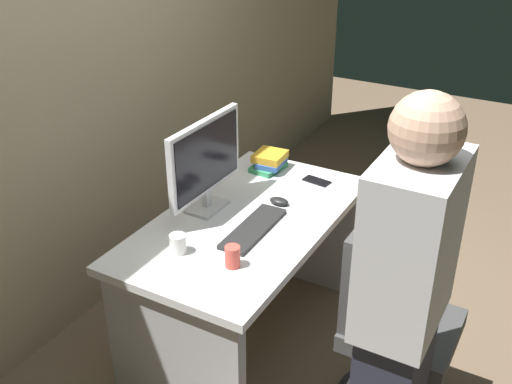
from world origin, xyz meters
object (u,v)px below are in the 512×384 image
object	(u,v)px
desk	(247,257)
person_at_desk	(400,321)
keyboard	(253,228)
cup_by_monitor	(178,244)
book_stack	(270,161)
monitor	(206,160)
cup_near_keyboard	(232,257)
mouse	(279,201)
office_chair	(389,331)
cell_phone	(317,181)

from	to	relation	value
desk	person_at_desk	size ratio (longest dim) A/B	0.83
keyboard	cup_by_monitor	distance (m)	0.37
book_stack	keyboard	bearing A→B (deg)	-158.48
monitor	cup_near_keyboard	size ratio (longest dim) A/B	5.68
desk	monitor	size ratio (longest dim) A/B	2.52
mouse	monitor	bearing A→B (deg)	126.16
office_chair	monitor	size ratio (longest dim) A/B	1.74
office_chair	desk	bearing A→B (deg)	82.03
monitor	cell_phone	distance (m)	0.68
office_chair	person_at_desk	distance (m)	0.60
book_stack	cell_phone	xyz separation A→B (m)	(-0.01, -0.29, -0.04)
desk	cup_near_keyboard	world-z (taller)	cup_near_keyboard
keyboard	mouse	distance (m)	0.28
mouse	cup_by_monitor	size ratio (longest dim) A/B	1.15
keyboard	mouse	bearing A→B (deg)	1.10
desk	keyboard	xyz separation A→B (m)	(-0.09, -0.08, 0.24)
desk	cup_near_keyboard	bearing A→B (deg)	-158.30
monitor	mouse	size ratio (longest dim) A/B	5.40
cup_near_keyboard	book_stack	xyz separation A→B (m)	(0.90, 0.31, 0.00)
office_chair	book_stack	xyz separation A→B (m)	(0.63, 0.92, 0.34)
office_chair	cell_phone	distance (m)	0.93
mouse	cup_near_keyboard	bearing A→B (deg)	-172.29
desk	cell_phone	size ratio (longest dim) A/B	9.46
cup_by_monitor	cup_near_keyboard	bearing A→B (deg)	-84.35
mouse	cell_phone	distance (m)	0.32
person_at_desk	cup_by_monitor	world-z (taller)	person_at_desk
book_stack	office_chair	bearing A→B (deg)	-124.42
cup_near_keyboard	cup_by_monitor	xyz separation A→B (m)	(-0.03, 0.26, -0.00)
mouse	book_stack	size ratio (longest dim) A/B	0.49
office_chair	mouse	world-z (taller)	office_chair
cup_by_monitor	cell_phone	xyz separation A→B (m)	(0.91, -0.24, -0.04)
keyboard	book_stack	xyz separation A→B (m)	(0.61, 0.24, 0.04)
person_at_desk	mouse	xyz separation A→B (m)	(0.71, 0.82, -0.10)
keyboard	cell_phone	xyz separation A→B (m)	(0.59, -0.05, -0.01)
monitor	cup_by_monitor	world-z (taller)	monitor
office_chair	book_stack	distance (m)	1.16
monitor	mouse	distance (m)	0.43
desk	book_stack	world-z (taller)	book_stack
desk	mouse	bearing A→B (deg)	-20.83
keyboard	cup_near_keyboard	bearing A→B (deg)	-168.41
monitor	keyboard	distance (m)	0.39
keyboard	desk	bearing A→B (deg)	43.19
office_chair	book_stack	size ratio (longest dim) A/B	4.57
mouse	book_stack	xyz separation A→B (m)	(0.33, 0.23, 0.03)
office_chair	cup_near_keyboard	distance (m)	0.75
mouse	keyboard	bearing A→B (deg)	-177.72
monitor	book_stack	distance (m)	0.58
desk	cell_phone	bearing A→B (deg)	-14.71
monitor	book_stack	world-z (taller)	monitor
person_at_desk	book_stack	world-z (taller)	person_at_desk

